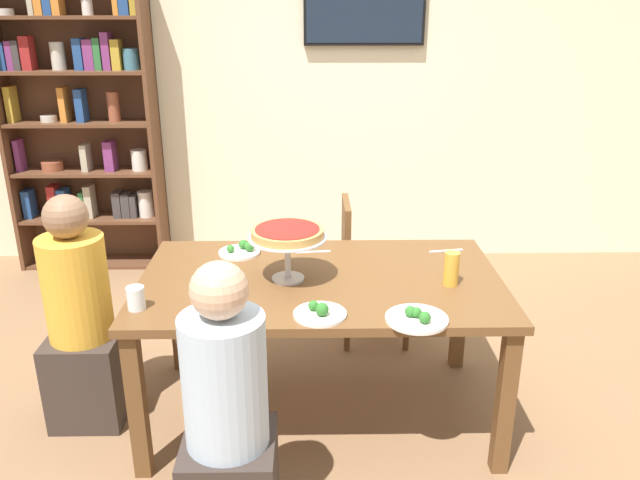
# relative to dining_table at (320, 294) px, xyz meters

# --- Properties ---
(ground_plane) EXTENTS (12.00, 12.00, 0.00)m
(ground_plane) POSITION_rel_dining_table_xyz_m (0.00, 0.00, -0.66)
(ground_plane) COLOR #846042
(rear_partition) EXTENTS (8.00, 0.12, 2.80)m
(rear_partition) POSITION_rel_dining_table_xyz_m (0.00, 2.20, 0.74)
(rear_partition) COLOR beige
(rear_partition) RESTS_ON ground_plane
(dining_table) EXTENTS (1.68, 0.99, 0.74)m
(dining_table) POSITION_rel_dining_table_xyz_m (0.00, 0.00, 0.00)
(dining_table) COLOR brown
(dining_table) RESTS_ON ground_plane
(bookshelf) EXTENTS (1.10, 0.30, 2.21)m
(bookshelf) POSITION_rel_dining_table_xyz_m (-1.72, 2.01, 0.49)
(bookshelf) COLOR brown
(bookshelf) RESTS_ON ground_plane
(television) EXTENTS (0.87, 0.05, 0.49)m
(television) POSITION_rel_dining_table_xyz_m (0.35, 2.11, 1.23)
(television) COLOR black
(diner_head_west) EXTENTS (0.34, 0.34, 1.15)m
(diner_head_west) POSITION_rel_dining_table_xyz_m (-1.13, -0.01, -0.17)
(diner_head_west) COLOR #382D28
(diner_head_west) RESTS_ON ground_plane
(diner_near_left) EXTENTS (0.34, 0.34, 1.15)m
(diner_near_left) POSITION_rel_dining_table_xyz_m (-0.35, -0.79, -0.17)
(diner_near_left) COLOR #382D28
(diner_near_left) RESTS_ON ground_plane
(chair_far_right) EXTENTS (0.40, 0.40, 0.87)m
(chair_far_right) POSITION_rel_dining_table_xyz_m (0.27, 0.78, -0.17)
(chair_far_right) COLOR brown
(chair_far_right) RESTS_ON ground_plane
(deep_dish_pizza_stand) EXTENTS (0.36, 0.36, 0.25)m
(deep_dish_pizza_stand) POSITION_rel_dining_table_xyz_m (-0.15, -0.02, 0.30)
(deep_dish_pizza_stand) COLOR silver
(deep_dish_pizza_stand) RESTS_ON dining_table
(salad_plate_near_diner) EXTENTS (0.25, 0.25, 0.06)m
(salad_plate_near_diner) POSITION_rel_dining_table_xyz_m (0.38, -0.43, 0.10)
(salad_plate_near_diner) COLOR white
(salad_plate_near_diner) RESTS_ON dining_table
(salad_plate_far_diner) EXTENTS (0.21, 0.21, 0.07)m
(salad_plate_far_diner) POSITION_rel_dining_table_xyz_m (-0.40, 0.31, 0.10)
(salad_plate_far_diner) COLOR white
(salad_plate_far_diner) RESTS_ON dining_table
(salad_plate_spare) EXTENTS (0.22, 0.22, 0.07)m
(salad_plate_spare) POSITION_rel_dining_table_xyz_m (-0.01, -0.38, 0.10)
(salad_plate_spare) COLOR white
(salad_plate_spare) RESTS_ON dining_table
(beer_glass_amber_tall) EXTENTS (0.07, 0.07, 0.16)m
(beer_glass_amber_tall) POSITION_rel_dining_table_xyz_m (0.59, -0.09, 0.16)
(beer_glass_amber_tall) COLOR gold
(beer_glass_amber_tall) RESTS_ON dining_table
(water_glass_clear_near) EXTENTS (0.07, 0.07, 0.10)m
(water_glass_clear_near) POSITION_rel_dining_table_xyz_m (-0.77, -0.31, 0.13)
(water_glass_clear_near) COLOR white
(water_glass_clear_near) RESTS_ON dining_table
(cutlery_fork_near) EXTENTS (0.18, 0.05, 0.00)m
(cutlery_fork_near) POSITION_rel_dining_table_xyz_m (0.65, 0.32, 0.09)
(cutlery_fork_near) COLOR silver
(cutlery_fork_near) RESTS_ON dining_table
(cutlery_knife_near) EXTENTS (0.18, 0.03, 0.00)m
(cutlery_knife_near) POSITION_rel_dining_table_xyz_m (-0.03, 0.32, 0.09)
(cutlery_knife_near) COLOR silver
(cutlery_knife_near) RESTS_ON dining_table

